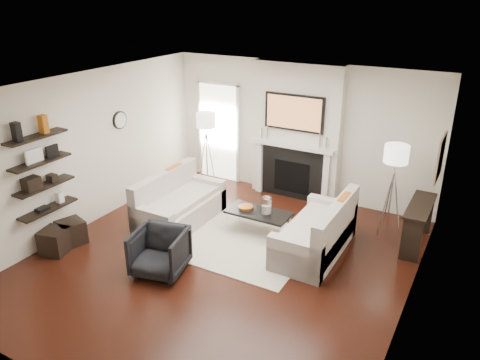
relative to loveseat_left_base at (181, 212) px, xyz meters
The scene contains 71 objects.
room_envelope 1.88m from the loveseat_left_base, 29.48° to the right, with size 6.00×6.00×6.00m.
chimney_breast 2.75m from the loveseat_left_base, 58.56° to the left, with size 1.80×0.25×2.70m, color silver.
fireplace_surround 2.41m from the loveseat_left_base, 56.87° to the left, with size 1.30×0.02×1.04m, color black.
firebox 2.40m from the loveseat_left_base, 56.81° to the left, with size 0.75×0.02×0.65m, color black.
mantel_pilaster_l 2.08m from the loveseat_left_base, 73.44° to the left, with size 0.12×0.08×1.10m, color white.
mantel_pilaster_r 2.85m from the loveseat_left_base, 44.22° to the left, with size 0.12×0.08×1.10m, color white.
mantel_shelf 2.52m from the loveseat_left_base, 56.20° to the left, with size 1.70×0.18×0.07m, color white.
tv_body 2.84m from the loveseat_left_base, 56.54° to the left, with size 1.20×0.06×0.70m, color black.
tv_screen 2.82m from the loveseat_left_base, 56.11° to the left, with size 1.10×0.01×0.62m, color #BF723F.
candlestick_l_tall 2.37m from the loveseat_left_base, 68.92° to the left, with size 0.04×0.04×0.30m, color silver.
candlestick_l_short 2.32m from the loveseat_left_base, 72.29° to the left, with size 0.04×0.04×0.24m, color silver.
candlestick_r_tall 2.91m from the loveseat_left_base, 46.58° to the left, with size 0.04×0.04×0.30m, color silver.
candlestick_r_short 2.99m from the loveseat_left_base, 44.64° to the left, with size 0.04×0.04×0.24m, color silver.
hallway_panel 2.45m from the loveseat_left_base, 103.64° to the left, with size 0.90×0.02×2.10m, color white.
door_trim_l 2.59m from the loveseat_left_base, 114.74° to the left, with size 0.06×0.06×2.16m, color white.
door_trim_r 2.38m from the loveseat_left_base, 91.65° to the left, with size 0.06×0.06×2.16m, color white.
door_trim_top 2.99m from the loveseat_left_base, 103.76° to the left, with size 1.02×0.06×0.06m, color white.
rug 1.17m from the loveseat_left_base, ahead, with size 2.60×2.00×0.01m, color beige.
loveseat_left_base is the anchor object (origin of this frame).
loveseat_left_back 0.46m from the loveseat_left_base, behind, with size 0.18×1.80×0.80m, color beige.
loveseat_left_arm_n 0.81m from the loveseat_left_base, 90.00° to the right, with size 0.85×0.18×0.60m, color beige.
loveseat_left_arm_s 0.81m from the loveseat_left_base, 90.00° to the left, with size 0.85×0.18×0.60m, color beige.
loveseat_left_cushion 0.26m from the loveseat_left_base, ahead, with size 0.63×1.44×0.10m, color beige.
pillow_left_orange 0.69m from the loveseat_left_base, 138.15° to the left, with size 0.10×0.42×0.42m, color #B25E15.
pillow_left_charcoal 0.68m from the loveseat_left_base, 138.15° to the right, with size 0.10×0.40×0.40m, color black.
loveseat_right_base 2.49m from the loveseat_left_base, ahead, with size 0.85×1.80×0.42m, color beige.
loveseat_right_back 2.84m from the loveseat_left_base, ahead, with size 0.18×1.80×0.80m, color beige.
loveseat_right_arm_n 2.55m from the loveseat_left_base, 13.38° to the right, with size 0.85×0.18×0.60m, color beige.
loveseat_right_arm_s 2.69m from the loveseat_left_base, 22.58° to the left, with size 0.85×0.18×0.60m, color beige.
loveseat_right_cushion 2.45m from the loveseat_left_base, ahead, with size 0.63×1.44×0.10m, color beige.
pillow_right_orange 2.91m from the loveseat_left_base, 10.48° to the left, with size 0.10×0.42×0.42m, color #B25E15.
pillow_right_charcoal 2.86m from the loveseat_left_base, ahead, with size 0.10×0.40×0.40m, color black.
coffee_table 1.46m from the loveseat_left_base, 12.92° to the left, with size 1.10×0.55×0.04m, color black.
coffee_leg_nw 0.92m from the loveseat_left_base, ahead, with size 0.02×0.02×0.38m, color silver.
coffee_leg_ne 1.92m from the loveseat_left_base, ahead, with size 0.02×0.02×0.38m, color silver.
coffee_leg_sw 1.06m from the loveseat_left_base, 30.80° to the left, with size 0.02×0.02×0.38m, color silver.
coffee_leg_se 1.99m from the loveseat_left_base, 15.88° to the left, with size 0.02×0.02×0.38m, color silver.
hurricane_glass 1.63m from the loveseat_left_base, 11.72° to the left, with size 0.17×0.17×0.30m, color white.
hurricane_candle 1.62m from the loveseat_left_base, 11.72° to the left, with size 0.11×0.11×0.16m, color white.
copper_bowl 1.23m from the loveseat_left_base, 15.58° to the left, with size 0.26×0.26×0.04m, color #BF5F1F.
armchair 1.62m from the loveseat_left_base, 65.10° to the right, with size 0.74×0.69×0.76m, color black.
lamp_left_post 1.85m from the loveseat_left_base, 107.53° to the left, with size 0.02×0.02×1.20m, color silver.
lamp_left_shade 2.19m from the loveseat_left_base, 107.53° to the left, with size 0.40×0.40×0.30m, color white.
lamp_left_leg_a 1.82m from the loveseat_left_base, 104.14° to the left, with size 0.02×0.02×1.25m, color silver.
lamp_left_leg_b 1.95m from the loveseat_left_base, 108.24° to the left, with size 0.02×0.02×1.25m, color silver.
lamp_left_leg_c 1.78m from the loveseat_left_base, 110.21° to the left, with size 0.02×0.02×1.25m, color silver.
lamp_right_post 3.68m from the loveseat_left_base, 23.57° to the left, with size 0.02×0.02×1.20m, color silver.
lamp_right_shade 3.87m from the loveseat_left_base, 23.57° to the left, with size 0.40×0.40×0.30m, color white.
lamp_right_leg_a 3.78m from the loveseat_left_base, 22.90° to the left, with size 0.02×0.02×1.25m, color silver.
lamp_right_leg_b 3.67m from the loveseat_left_base, 25.28° to the left, with size 0.02×0.02×1.25m, color silver.
lamp_right_leg_c 3.59m from the loveseat_left_base, 22.52° to the left, with size 0.02×0.02×1.25m, color silver.
console_top 4.10m from the loveseat_left_base, 17.53° to the left, with size 0.35×1.20×0.04m, color black.
console_leg_n 3.94m from the loveseat_left_base, ahead, with size 0.30×0.04×0.71m, color black.
console_leg_s 4.27m from the loveseat_left_base, 24.59° to the left, with size 0.30×0.04×0.71m, color black.
wall_art 4.45m from the loveseat_left_base, 18.00° to the left, with size 0.03×0.70×0.70m, color #98754C.
shelf_bottom 2.23m from the loveseat_left_base, 127.08° to the right, with size 0.25×1.00×0.04m, color black.
shelf_lower 2.35m from the loveseat_left_base, 127.08° to the right, with size 0.25×1.00×0.04m, color black.
shelf_upper 2.53m from the loveseat_left_base, 127.08° to the right, with size 0.25×1.00×0.04m, color black.
shelf_top 2.76m from the loveseat_left_base, 127.08° to the right, with size 0.25×1.00×0.04m, color black.
decor_magfile_a 3.05m from the loveseat_left_base, 122.78° to the right, with size 0.12×0.10×0.28m, color black.
decor_magfile_b 2.76m from the loveseat_left_base, 129.84° to the right, with size 0.12×0.10×0.28m, color #B25E15.
decor_frame_a 2.66m from the loveseat_left_base, 125.70° to the right, with size 0.04×0.30×0.22m, color white.
decor_frame_b 2.43m from the loveseat_left_base, 131.31° to the right, with size 0.04×0.22×0.18m, color black.
decor_wine_rack 2.56m from the loveseat_left_base, 123.88° to the right, with size 0.18×0.25×0.20m, color black.
decor_box_small 2.27m from the loveseat_left_base, 129.78° to the right, with size 0.15×0.12×0.12m, color black.
decor_books 2.33m from the loveseat_left_base, 125.46° to the right, with size 0.14×0.20×0.05m, color black.
decor_box_tall 2.08m from the loveseat_left_base, 131.33° to the right, with size 0.10×0.10×0.18m, color white.
clock_rim 2.07m from the loveseat_left_base, behind, with size 0.34×0.34×0.04m, color black.
clock_face 2.05m from the loveseat_left_base, behind, with size 0.29×0.29×0.01m, color white.
ottoman_near 1.89m from the loveseat_left_base, 127.94° to the right, with size 0.40×0.40×0.40m, color black.
ottoman_far 2.17m from the loveseat_left_base, 122.47° to the right, with size 0.40×0.40×0.40m, color black.
Camera 1 is at (3.34, -5.39, 3.96)m, focal length 35.00 mm.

